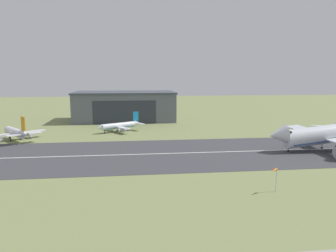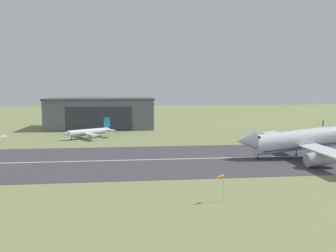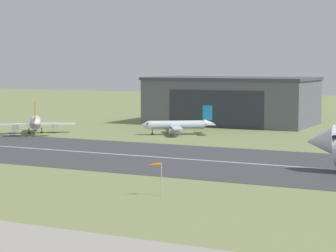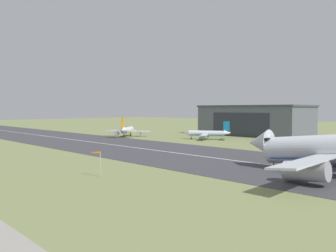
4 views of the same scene
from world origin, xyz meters
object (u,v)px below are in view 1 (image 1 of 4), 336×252
(windsock_pole, at_px, (274,171))
(airplane_parked_centre, at_px, (15,133))
(airplane_parked_west, at_px, (119,126))
(airplane_landing, at_px, (331,134))

(windsock_pole, bearing_deg, airplane_parked_centre, 137.95)
(airplane_parked_west, xyz_separation_m, airplane_parked_centre, (-40.37, -15.73, 0.38))
(airplane_parked_west, bearing_deg, airplane_parked_centre, -158.72)
(airplane_landing, height_order, airplane_parked_centre, airplane_landing)
(airplane_landing, relative_size, airplane_parked_centre, 2.29)
(airplane_parked_centre, relative_size, windsock_pole, 4.15)
(airplane_landing, bearing_deg, airplane_parked_west, 146.70)
(airplane_landing, distance_m, airplane_parked_west, 87.19)
(airplane_parked_centre, distance_m, windsock_pole, 102.45)
(airplane_parked_centre, height_order, windsock_pole, airplane_parked_centre)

